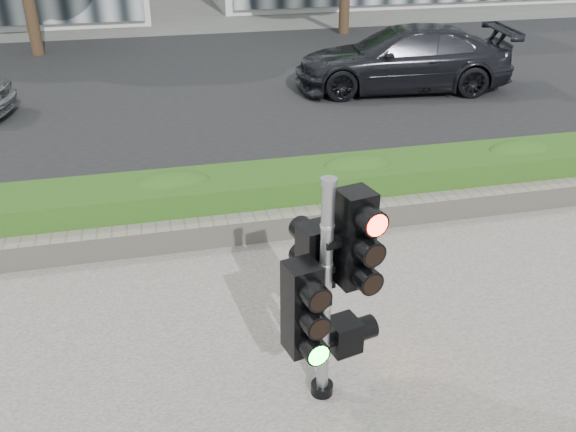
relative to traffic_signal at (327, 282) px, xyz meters
The scene contains 7 objects.
ground 1.70m from the traffic_signal, 85.66° to the left, with size 120.00×120.00×0.00m, color #51514C.
road 11.21m from the traffic_signal, 89.56° to the left, with size 60.00×13.00×0.02m, color black.
curb 4.45m from the traffic_signal, 88.85° to the left, with size 60.00×0.25×0.12m, color gray.
stone_wall 3.22m from the traffic_signal, 88.37° to the left, with size 12.00×0.32×0.34m, color gray.
hedge 3.79m from the traffic_signal, 88.66° to the left, with size 12.00×1.00×0.68m, color #458127.
traffic_signal is the anchor object (origin of this frame).
car_dark 10.72m from the traffic_signal, 63.56° to the left, with size 2.11×5.19×1.51m, color black.
Camera 1 is at (-1.43, -5.35, 4.20)m, focal length 38.00 mm.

